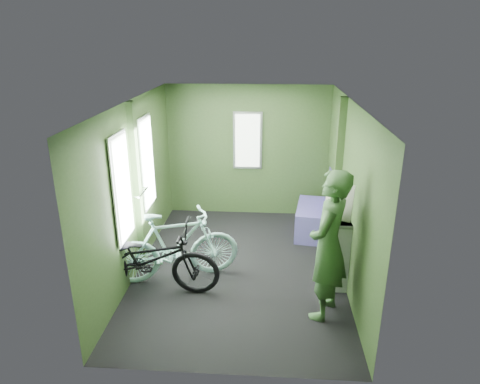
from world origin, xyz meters
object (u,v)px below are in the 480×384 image
(waste_box, at_px, (336,253))
(bench_seat, at_px, (315,216))
(bicycle_black, at_px, (151,291))
(passenger, at_px, (328,246))
(bicycle_mint, at_px, (177,280))

(waste_box, distance_m, bench_seat, 1.54)
(bicycle_black, xyz_separation_m, waste_box, (2.35, 0.31, 0.46))
(passenger, xyz_separation_m, bench_seat, (0.09, 2.15, -0.59))
(bicycle_mint, relative_size, passenger, 0.96)
(passenger, bearing_deg, bench_seat, -157.72)
(bench_seat, bearing_deg, passenger, -84.55)
(waste_box, bearing_deg, passenger, -108.38)
(passenger, bearing_deg, waste_box, -173.61)
(passenger, bearing_deg, bicycle_black, -73.45)
(bicycle_black, xyz_separation_m, passenger, (2.14, -0.31, 0.88))
(bicycle_black, bearing_deg, bicycle_mint, -43.43)
(passenger, relative_size, bench_seat, 1.74)
(waste_box, bearing_deg, bench_seat, 94.21)
(bicycle_mint, relative_size, bench_seat, 1.67)
(bench_seat, bearing_deg, bicycle_mint, -133.27)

